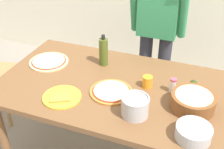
# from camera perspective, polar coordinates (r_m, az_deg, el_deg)

# --- Properties ---
(dining_table) EXTENTS (1.60, 0.96, 0.76)m
(dining_table) POSITION_cam_1_polar(r_m,az_deg,el_deg) (2.06, -0.49, -4.01)
(dining_table) COLOR brown
(dining_table) RESTS_ON ground
(person_cook) EXTENTS (0.49, 0.25, 1.62)m
(person_cook) POSITION_cam_1_polar(r_m,az_deg,el_deg) (2.52, 9.33, 9.99)
(person_cook) COLOR #2D2D38
(person_cook) RESTS_ON ground
(pizza_raw_on_board) EXTENTS (0.31, 0.31, 0.02)m
(pizza_raw_on_board) POSITION_cam_1_polar(r_m,az_deg,el_deg) (2.31, -12.78, 2.61)
(pizza_raw_on_board) COLOR beige
(pizza_raw_on_board) RESTS_ON dining_table
(pizza_cooked_on_tray) EXTENTS (0.30, 0.30, 0.02)m
(pizza_cooked_on_tray) POSITION_cam_1_polar(r_m,az_deg,el_deg) (1.91, -0.17, -3.46)
(pizza_cooked_on_tray) COLOR #C67A33
(pizza_cooked_on_tray) RESTS_ON dining_table
(plate_with_slice) EXTENTS (0.26, 0.26, 0.02)m
(plate_with_slice) POSITION_cam_1_polar(r_m,az_deg,el_deg) (1.90, -10.25, -4.55)
(plate_with_slice) COLOR gold
(plate_with_slice) RESTS_ON dining_table
(popcorn_bowl) EXTENTS (0.28, 0.28, 0.11)m
(popcorn_bowl) POSITION_cam_1_polar(r_m,az_deg,el_deg) (1.83, 16.23, -5.04)
(popcorn_bowl) COLOR brown
(popcorn_bowl) RESTS_ON dining_table
(mixing_bowl_steel) EXTENTS (0.20, 0.20, 0.08)m
(mixing_bowl_steel) POSITION_cam_1_polar(r_m,az_deg,el_deg) (1.63, 16.30, -11.35)
(mixing_bowl_steel) COLOR #B7B7BC
(mixing_bowl_steel) RESTS_ON dining_table
(olive_oil_bottle) EXTENTS (0.07, 0.07, 0.26)m
(olive_oil_bottle) POSITION_cam_1_polar(r_m,az_deg,el_deg) (2.18, -1.75, 4.68)
(olive_oil_bottle) COLOR #47561E
(olive_oil_bottle) RESTS_ON dining_table
(steel_pot) EXTENTS (0.17, 0.17, 0.13)m
(steel_pot) POSITION_cam_1_polar(r_m,az_deg,el_deg) (1.71, 4.74, -6.43)
(steel_pot) COLOR #B7B7BC
(steel_pot) RESTS_ON dining_table
(cup_orange) EXTENTS (0.07, 0.07, 0.08)m
(cup_orange) POSITION_cam_1_polar(r_m,az_deg,el_deg) (1.97, 7.24, -1.48)
(cup_orange) COLOR orange
(cup_orange) RESTS_ON dining_table
(salt_shaker) EXTENTS (0.04, 0.04, 0.11)m
(salt_shaker) POSITION_cam_1_polar(r_m,az_deg,el_deg) (1.94, 12.34, -2.17)
(salt_shaker) COLOR white
(salt_shaker) RESTS_ON dining_table
(avocado) EXTENTS (0.06, 0.06, 0.07)m
(avocado) POSITION_cam_1_polar(r_m,az_deg,el_deg) (2.02, 16.29, -2.00)
(avocado) COLOR #2D4219
(avocado) RESTS_ON dining_table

